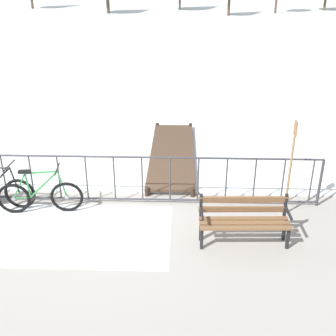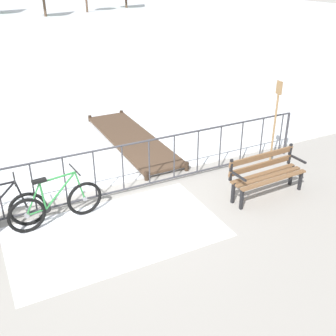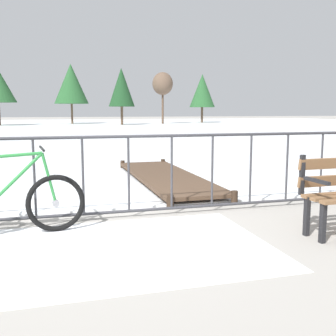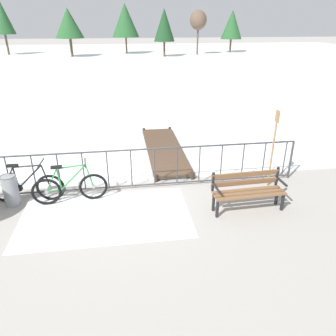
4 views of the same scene
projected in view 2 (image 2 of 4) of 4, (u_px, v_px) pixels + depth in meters
The scene contains 7 objects.
ground_plane at pixel (111, 196), 8.11m from camera, with size 160.00×160.00×0.00m, color #9E9991.
snow_patch at pixel (116, 232), 7.01m from camera, with size 3.65×2.08×0.01m, color white.
railing_fence at pixel (109, 172), 7.85m from camera, with size 9.06×0.06×1.07m.
bicycle_second at pixel (56, 205), 7.12m from camera, with size 1.71×0.52×0.97m.
park_bench at pixel (266, 171), 7.97m from camera, with size 1.62×0.54×0.89m.
oar_upright at pixel (275, 119), 8.84m from camera, with size 0.04×0.16×1.98m.
wooden_dock at pixel (132, 139), 10.48m from camera, with size 1.10×4.15×0.20m.
Camera 2 is at (-2.16, -6.74, 4.15)m, focal length 43.10 mm.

